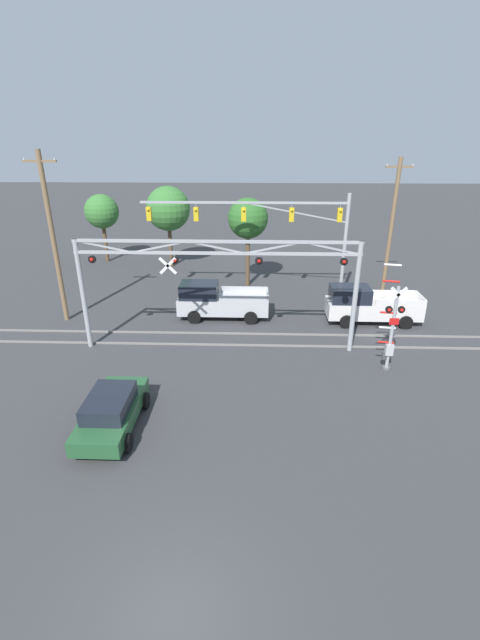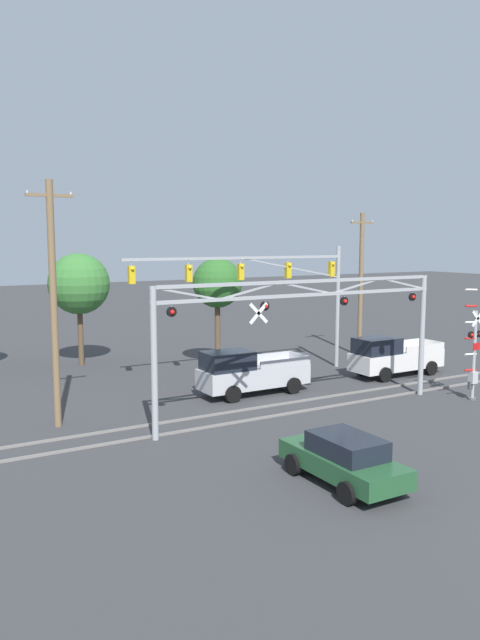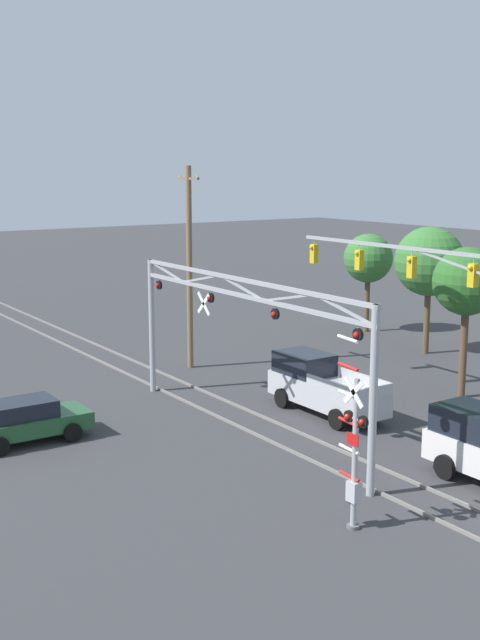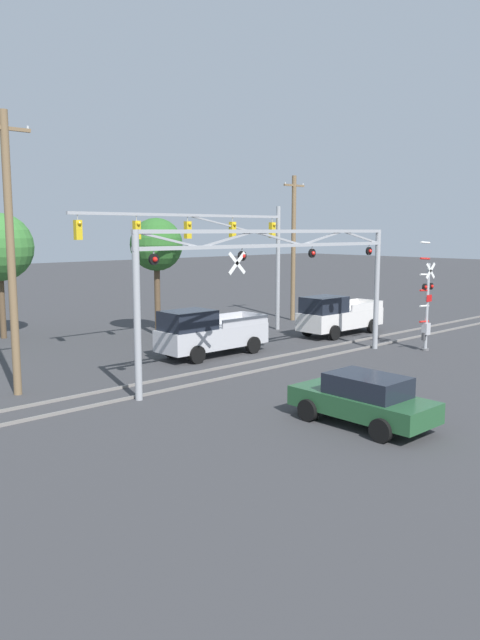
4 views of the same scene
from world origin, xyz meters
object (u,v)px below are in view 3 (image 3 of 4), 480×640
at_px(sedan_waiting, 26,420).
at_px(crossing_signal_mast, 354,456).
at_px(pickup_truck_lead, 322,386).
at_px(traffic_signal_span, 463,292).
at_px(background_tree_far_right_verge, 368,259).
at_px(utility_pole_left, 189,266).
at_px(background_tree_beyond_span, 467,283).
at_px(background_tree_far_left_verge, 429,262).
at_px(crossing_gantry, 241,323).

bearing_deg(sedan_waiting, crossing_signal_mast, 22.79).
distance_m(crossing_signal_mast, pickup_truck_lead, 10.51).
relative_size(traffic_signal_span, background_tree_far_right_verge, 2.27).
distance_m(pickup_truck_lead, sedan_waiting, 11.41).
distance_m(traffic_signal_span, background_tree_far_right_verge, 17.68).
xyz_separation_m(traffic_signal_span, utility_pole_left, (-13.30, -3.84, -0.10)).
bearing_deg(utility_pole_left, background_tree_far_right_verge, 97.40).
bearing_deg(crossing_signal_mast, utility_pole_left, 162.98).
xyz_separation_m(sedan_waiting, background_tree_beyond_span, (4.84, 17.24, 4.13)).
height_order(sedan_waiting, background_tree_beyond_span, background_tree_beyond_span).
relative_size(pickup_truck_lead, background_tree_far_left_verge, 0.82).
bearing_deg(background_tree_beyond_span, pickup_truck_lead, -105.04).
bearing_deg(crossing_signal_mast, sedan_waiting, -157.21).
relative_size(utility_pole_left, background_tree_far_right_verge, 1.67).
xyz_separation_m(traffic_signal_span, pickup_truck_lead, (-4.08, -3.24, -4.01)).
height_order(traffic_signal_span, background_tree_beyond_span, traffic_signal_span).
height_order(crossing_gantry, traffic_signal_span, traffic_signal_span).
xyz_separation_m(crossing_signal_mast, pickup_truck_lead, (-8.54, 6.05, -0.97)).
xyz_separation_m(traffic_signal_span, background_tree_far_left_verge, (-8.99, 7.93, -0.26)).
relative_size(sedan_waiting, background_tree_beyond_span, 0.68).
height_order(sedan_waiting, utility_pole_left, utility_pole_left).
distance_m(background_tree_beyond_span, background_tree_far_right_verge, 14.10).
relative_size(pickup_truck_lead, background_tree_beyond_span, 0.85).
xyz_separation_m(utility_pole_left, background_tree_beyond_span, (10.91, 6.89, -0.08)).
relative_size(traffic_signal_span, pickup_truck_lead, 2.42).
bearing_deg(pickup_truck_lead, background_tree_far_right_verge, 131.07).
relative_size(traffic_signal_span, background_tree_beyond_span, 2.07).
height_order(crossing_gantry, background_tree_far_right_verge, background_tree_far_right_verge).
height_order(crossing_gantry, pickup_truck_lead, crossing_gantry).
relative_size(sedan_waiting, background_tree_far_left_verge, 0.66).
bearing_deg(crossing_gantry, pickup_truck_lead, 94.71).
bearing_deg(traffic_signal_span, sedan_waiting, -116.98).
bearing_deg(crossing_signal_mast, traffic_signal_span, 115.68).
height_order(pickup_truck_lead, background_tree_beyond_span, background_tree_beyond_span).
relative_size(pickup_truck_lead, sedan_waiting, 1.25).
xyz_separation_m(crossing_signal_mast, sedan_waiting, (-11.69, -4.91, -1.26)).
height_order(traffic_signal_span, pickup_truck_lead, traffic_signal_span).
relative_size(traffic_signal_span, utility_pole_left, 1.36).
distance_m(traffic_signal_span, sedan_waiting, 16.50).
bearing_deg(crossing_signal_mast, crossing_gantry, 166.76).
xyz_separation_m(crossing_gantry, sedan_waiting, (-3.49, -6.84, -3.33)).
bearing_deg(background_tree_far_left_verge, crossing_signal_mast, -51.98).
height_order(background_tree_far_left_verge, background_tree_far_right_verge, background_tree_far_left_verge).
xyz_separation_m(pickup_truck_lead, background_tree_far_right_verge, (-10.93, 12.54, 3.26)).
height_order(crossing_signal_mast, background_tree_beyond_span, background_tree_beyond_span).
relative_size(crossing_signal_mast, sedan_waiting, 1.20).
bearing_deg(sedan_waiting, utility_pole_left, 120.41).
height_order(utility_pole_left, background_tree_far_right_verge, utility_pole_left).
xyz_separation_m(crossing_signal_mast, background_tree_far_left_verge, (-13.46, 17.21, 2.78)).
height_order(crossing_gantry, sedan_waiting, crossing_gantry).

